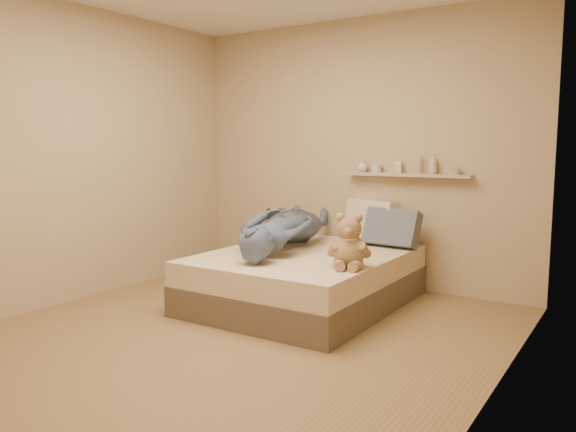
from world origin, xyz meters
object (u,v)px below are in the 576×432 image
Objects in this scene: game_console at (253,239)px; wall_shelf at (407,175)px; dark_plush at (273,226)px; pillow_cream at (371,221)px; bed at (305,278)px; teddy_bear at (349,245)px; pillow_grey at (392,228)px; person at (283,227)px.

wall_shelf is at bearing 62.25° from game_console.
pillow_cream is at bearing 24.52° from dark_plush.
teddy_bear reaches higher than bed.
wall_shelf is (-0.03, 1.24, 0.48)m from teddy_bear.
wall_shelf is at bearing 58.82° from bed.
wall_shelf reaches higher than pillow_grey.
bed is 3.80× the size of pillow_grey.
pillow_cream is (0.24, 0.83, 0.43)m from bed.
pillow_cream reaches higher than dark_plush.
bed is 0.94m from pillow_grey.
pillow_grey is (0.50, 0.69, 0.40)m from bed.
teddy_bear reaches higher than pillow_cream.
dark_plush is 0.62× the size of pillow_grey.
pillow_cream is (0.43, 1.33, 0.03)m from game_console.
teddy_bear is 1.33m from wall_shelf.
bed is at bearing 150.12° from teddy_bear.
teddy_bear reaches higher than game_console.
game_console is at bearing -64.93° from dark_plush.
game_console is (-0.19, -0.50, 0.40)m from bed.
bed is at bearing -34.47° from dark_plush.
wall_shelf is (0.05, 0.22, 0.48)m from pillow_grey.
bed is 1.58× the size of wall_shelf.
pillow_cream reaches higher than person.
game_console is 1.67m from wall_shelf.
person is (-0.77, -0.64, 0.03)m from pillow_grey.
bed is 6.12× the size of dark_plush.
pillow_grey reaches higher than bed.
pillow_grey reaches higher than dark_plush.
pillow_cream is at bearing -165.86° from wall_shelf.
person reaches higher than pillow_grey.
person is (0.36, -0.38, 0.06)m from dark_plush.
game_console is 1.04m from dark_plush.
bed is 0.50m from person.
teddy_bear is 1.22m from pillow_cream.
wall_shelf is (0.82, 0.86, 0.45)m from person.
bed is at bearing -121.18° from wall_shelf.
teddy_bear is at bearing 141.43° from person.
teddy_bear is 1.44m from dark_plush.
bed is 0.67m from game_console.
pillow_cream is at bearing 72.14° from game_console.
dark_plush is 0.96m from pillow_cream.
teddy_bear is 0.94m from person.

